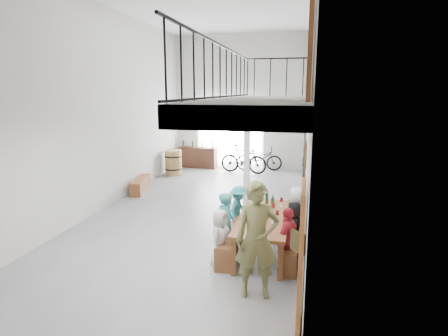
% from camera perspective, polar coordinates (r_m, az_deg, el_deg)
% --- Properties ---
extents(floor, '(12.00, 12.00, 0.00)m').
position_cam_1_polar(floor, '(10.40, -3.38, -6.50)').
color(floor, slate).
rests_on(floor, ground).
extents(room_walls, '(12.00, 12.00, 12.00)m').
position_cam_1_polar(room_walls, '(9.87, -3.64, 13.48)').
color(room_walls, silver).
rests_on(room_walls, ground).
extents(gateway_portal, '(2.80, 0.08, 2.80)m').
position_cam_1_polar(gateway_portal, '(15.85, 0.92, 5.07)').
color(gateway_portal, white).
rests_on(gateway_portal, ground).
extents(right_wall_decor, '(0.07, 8.28, 5.07)m').
position_cam_1_polar(right_wall_decor, '(7.78, 12.13, 0.28)').
color(right_wall_decor, '#A95C23').
rests_on(right_wall_decor, ground).
extents(balcony, '(1.52, 5.62, 4.00)m').
position_cam_1_polar(balcony, '(6.42, 6.01, 9.06)').
color(balcony, silver).
rests_on(balcony, ground).
extents(tasting_table, '(1.01, 2.42, 0.79)m').
position_cam_1_polar(tasting_table, '(7.59, 6.15, -7.95)').
color(tasting_table, brown).
rests_on(tasting_table, ground).
extents(bench_inner, '(0.39, 2.03, 0.46)m').
position_cam_1_polar(bench_inner, '(7.86, 1.17, -10.88)').
color(bench_inner, brown).
rests_on(bench_inner, ground).
extents(bench_wall, '(0.27, 2.00, 0.46)m').
position_cam_1_polar(bench_wall, '(7.75, 10.17, -11.42)').
color(bench_wall, brown).
rests_on(bench_wall, ground).
extents(tableware, '(0.57, 1.33, 0.35)m').
position_cam_1_polar(tableware, '(7.58, 6.95, -6.26)').
color(tableware, black).
rests_on(tableware, tasting_table).
extents(side_bench, '(0.62, 1.56, 0.43)m').
position_cam_1_polar(side_bench, '(12.56, -12.56, -2.51)').
color(side_bench, brown).
rests_on(side_bench, ground).
extents(oak_barrel, '(0.67, 0.67, 0.98)m').
position_cam_1_polar(oak_barrel, '(14.71, -7.73, 0.85)').
color(oak_barrel, '#9A7B46').
rests_on(oak_barrel, ground).
extents(serving_counter, '(1.67, 0.58, 0.87)m').
position_cam_1_polar(serving_counter, '(16.04, -4.03, 1.62)').
color(serving_counter, '#3E2215').
rests_on(serving_counter, ground).
extents(counter_bottles, '(1.39, 0.23, 0.28)m').
position_cam_1_polar(counter_bottles, '(15.94, -4.06, 3.65)').
color(counter_bottles, black).
rests_on(counter_bottles, serving_counter).
extents(guest_left_a, '(0.45, 0.60, 1.11)m').
position_cam_1_polar(guest_left_a, '(7.09, -0.63, -10.65)').
color(guest_left_a, beige).
rests_on(guest_left_a, ground).
extents(guest_left_b, '(0.35, 0.49, 1.27)m').
position_cam_1_polar(guest_left_b, '(7.55, 0.40, -8.53)').
color(guest_left_b, teal).
rests_on(guest_left_b, ground).
extents(guest_left_c, '(0.58, 0.66, 1.14)m').
position_cam_1_polar(guest_left_c, '(8.07, 0.53, -7.69)').
color(guest_left_c, beige).
rests_on(guest_left_c, ground).
extents(guest_left_d, '(0.56, 0.81, 1.14)m').
position_cam_1_polar(guest_left_d, '(8.60, 2.25, -6.44)').
color(guest_left_d, teal).
rests_on(guest_left_d, ground).
extents(guest_right_a, '(0.55, 0.77, 1.21)m').
position_cam_1_polar(guest_right_a, '(6.99, 9.68, -10.70)').
color(guest_right_a, maroon).
rests_on(guest_right_a, ground).
extents(guest_right_b, '(0.42, 1.04, 1.09)m').
position_cam_1_polar(guest_right_b, '(7.75, 10.57, -8.94)').
color(guest_right_b, black).
rests_on(guest_right_b, ground).
extents(guest_right_c, '(0.54, 0.70, 1.27)m').
position_cam_1_polar(guest_right_c, '(8.15, 10.96, -7.22)').
color(guest_right_c, beige).
rests_on(guest_right_c, ground).
extents(host_standing, '(0.77, 0.58, 1.90)m').
position_cam_1_polar(host_standing, '(6.02, 5.04, -10.85)').
color(host_standing, brown).
rests_on(host_standing, ground).
extents(potted_plant, '(0.41, 0.38, 0.37)m').
position_cam_1_polar(potted_plant, '(10.65, 10.49, -5.18)').
color(potted_plant, '#16511D').
rests_on(potted_plant, ground).
extents(bicycle_near, '(1.94, 0.86, 0.99)m').
position_cam_1_polar(bicycle_near, '(15.46, 5.36, 1.45)').
color(bicycle_near, black).
rests_on(bicycle_near, ground).
extents(bicycle_far, '(1.95, 0.82, 1.14)m').
position_cam_1_polar(bicycle_far, '(14.86, 3.00, 1.36)').
color(bicycle_far, black).
rests_on(bicycle_far, ground).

